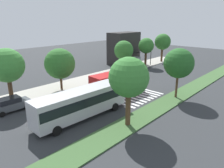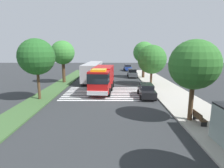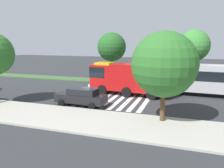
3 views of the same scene
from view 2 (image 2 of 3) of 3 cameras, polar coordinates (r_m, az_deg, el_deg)
The scene contains 15 objects.
ground_plane at distance 22.59m, azimuth -2.05°, elevation -4.55°, with size 120.00×120.00×0.00m, color #2D3033.
sidewalk at distance 23.96m, azimuth 19.88°, elevation -4.13°, with size 60.00×5.11×0.14m, color #ADA89E.
median_strip at distance 24.19m, azimuth -21.10°, elevation -4.07°, with size 60.00×3.00×0.14m, color #3D6033.
crosswalk at distance 25.22m, azimuth -1.82°, elevation -2.89°, with size 7.65×11.48×0.01m.
fire_truck at distance 25.77m, azimuth -3.09°, elevation 1.91°, with size 9.23×3.41×3.55m.
parked_car_west at distance 51.83m, azimuth 4.92°, elevation 5.18°, with size 4.36×2.20×1.75m.
parked_car_mid at distance 39.78m, azimuth 6.38°, elevation 3.45°, with size 4.53×2.17×1.78m.
parked_car_east at distance 23.50m, azimuth 10.74°, elevation -1.97°, with size 4.85×2.14×1.65m.
transit_bus at distance 34.92m, azimuth -6.02°, elevation 4.29°, with size 11.89×3.23×3.42m.
bench_near_shelter at distance 16.46m, azimuth 25.61°, elevation -9.43°, with size 1.60×0.50×0.90m.
sidewalk_tree_far_west at distance 38.73m, azimuth 9.96°, elevation 9.67°, with size 4.41×4.41×7.41m.
sidewalk_tree_west at distance 30.99m, azimuth 12.39°, elevation 7.55°, with size 4.76×4.76×6.59m.
sidewalk_tree_center at distance 15.99m, azimuth 24.34°, elevation 5.50°, with size 4.00×4.00×6.65m.
median_tree_far_west at distance 33.52m, azimuth -15.19°, elevation 9.41°, with size 4.15×4.15×7.35m.
median_tree_west at distance 22.85m, azimuth -22.57°, elevation 7.86°, with size 4.18×4.18×7.09m.
Camera 2 is at (21.76, 0.85, 6.00)m, focal length 29.18 mm.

